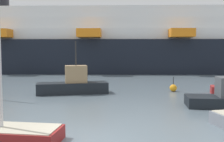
% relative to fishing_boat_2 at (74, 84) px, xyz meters
% --- Properties ---
extents(ground_plane, '(600.00, 600.00, 0.00)m').
position_rel_fishing_boat_2_xyz_m(ground_plane, '(3.82, -12.83, -0.87)').
color(ground_plane, slate).
extents(fishing_boat_2, '(6.83, 3.82, 4.93)m').
position_rel_fishing_boat_2_xyz_m(fishing_boat_2, '(0.00, 0.00, 0.00)').
color(fishing_boat_2, black).
rests_on(fishing_boat_2, ground_plane).
extents(channel_buoy_0, '(0.71, 0.71, 1.45)m').
position_rel_fishing_boat_2_xyz_m(channel_buoy_0, '(9.52, 2.15, -0.52)').
color(channel_buoy_0, orange).
rests_on(channel_buoy_0, ground_plane).
extents(cruise_ship, '(110.25, 23.02, 17.41)m').
position_rel_fishing_boat_2_xyz_m(cruise_ship, '(-2.80, 27.61, 4.63)').
color(cruise_ship, black).
rests_on(cruise_ship, ground_plane).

